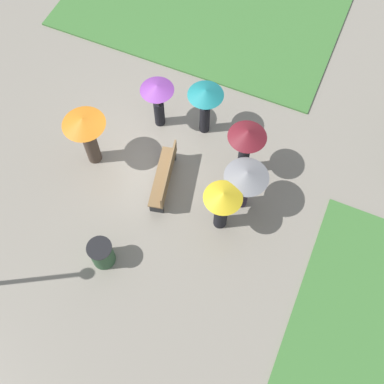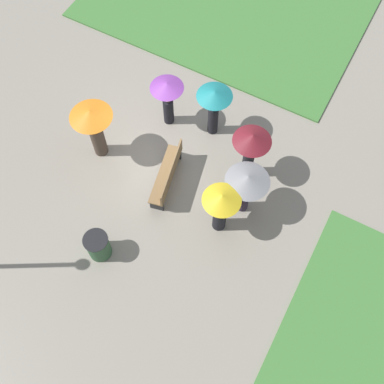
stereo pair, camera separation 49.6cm
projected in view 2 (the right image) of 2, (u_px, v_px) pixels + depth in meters
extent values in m
plane|color=gray|center=(163.00, 144.00, 14.28)|extent=(90.00, 90.00, 0.00)
cube|color=brown|center=(166.00, 175.00, 13.32)|extent=(1.97, 0.84, 0.05)
cube|color=brown|center=(171.00, 172.00, 13.07)|extent=(1.88, 0.47, 0.45)
cube|color=#232326|center=(175.00, 153.00, 13.90)|extent=(0.16, 0.39, 0.40)
cube|color=#232326|center=(157.00, 205.00, 13.14)|extent=(0.16, 0.39, 0.40)
cylinder|color=#335638|center=(98.00, 246.00, 12.37)|extent=(0.60, 0.60, 0.83)
cylinder|color=black|center=(95.00, 240.00, 11.99)|extent=(0.65, 0.65, 0.03)
cylinder|color=black|center=(248.00, 163.00, 13.35)|extent=(0.44, 0.44, 1.10)
sphere|color=tan|center=(250.00, 150.00, 12.78)|extent=(0.19, 0.19, 0.19)
cylinder|color=#4C4C4F|center=(251.00, 145.00, 12.54)|extent=(0.02, 0.02, 0.35)
cone|color=maroon|center=(253.00, 138.00, 12.26)|extent=(1.03, 1.03, 0.27)
cylinder|color=black|center=(213.00, 120.00, 14.03)|extent=(0.38, 0.38, 1.07)
sphere|color=#997051|center=(214.00, 106.00, 13.46)|extent=(0.20, 0.20, 0.20)
cylinder|color=#4C4C4F|center=(214.00, 100.00, 13.21)|extent=(0.02, 0.02, 0.35)
cone|color=#197075|center=(215.00, 94.00, 12.97)|extent=(1.01, 1.01, 0.19)
cylinder|color=black|center=(168.00, 111.00, 14.24)|extent=(0.38, 0.38, 0.96)
sphere|color=tan|center=(168.00, 98.00, 13.72)|extent=(0.23, 0.23, 0.23)
cylinder|color=#4C4C4F|center=(167.00, 92.00, 13.46)|extent=(0.02, 0.02, 0.35)
cone|color=#703389|center=(167.00, 85.00, 13.22)|extent=(0.96, 0.96, 0.19)
cylinder|color=#2D2333|center=(244.00, 199.00, 12.91)|extent=(0.34, 0.34, 0.95)
sphere|color=tan|center=(246.00, 189.00, 12.40)|extent=(0.20, 0.20, 0.20)
cylinder|color=#4C4C4F|center=(247.00, 184.00, 12.16)|extent=(0.02, 0.02, 0.35)
cone|color=gray|center=(248.00, 179.00, 11.90)|extent=(1.15, 1.15, 0.24)
cylinder|color=black|center=(219.00, 218.00, 12.67)|extent=(0.40, 0.40, 0.95)
sphere|color=tan|center=(221.00, 208.00, 12.14)|extent=(0.23, 0.23, 0.23)
cylinder|color=#4C4C4F|center=(221.00, 203.00, 11.89)|extent=(0.02, 0.02, 0.35)
cone|color=gold|center=(222.00, 198.00, 11.62)|extent=(0.99, 0.99, 0.24)
cylinder|color=#47382D|center=(98.00, 140.00, 13.67)|extent=(0.48, 0.48, 1.14)
sphere|color=brown|center=(94.00, 126.00, 13.06)|extent=(0.22, 0.22, 0.22)
cylinder|color=#4C4C4F|center=(92.00, 120.00, 12.81)|extent=(0.02, 0.02, 0.35)
cone|color=orange|center=(90.00, 114.00, 12.55)|extent=(1.16, 1.16, 0.24)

